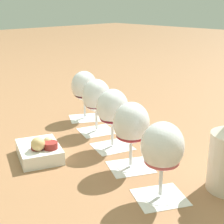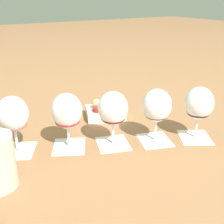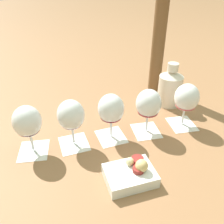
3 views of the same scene
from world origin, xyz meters
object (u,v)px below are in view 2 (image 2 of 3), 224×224
object	(u,v)px
wine_glass_0	(13,116)
snack_dish	(104,112)
wine_glass_1	(67,113)
wine_glass_2	(114,110)
wine_glass_4	(199,106)
wine_glass_3	(157,108)

from	to	relation	value
wine_glass_0	snack_dish	bearing A→B (deg)	12.58
wine_glass_1	wine_glass_2	world-z (taller)	same
wine_glass_2	wine_glass_4	bearing A→B (deg)	-23.81
wine_glass_1	wine_glass_4	size ratio (longest dim) A/B	1.00
wine_glass_2	wine_glass_3	size ratio (longest dim) A/B	1.00
wine_glass_0	snack_dish	distance (m)	0.36
wine_glass_0	wine_glass_4	xyz separation A→B (m)	(0.50, -0.22, -0.00)
wine_glass_4	snack_dish	bearing A→B (deg)	119.32
wine_glass_3	wine_glass_4	xyz separation A→B (m)	(0.12, -0.05, 0.00)
wine_glass_1	wine_glass_4	world-z (taller)	same
snack_dish	wine_glass_1	bearing A→B (deg)	-146.59
wine_glass_2	snack_dish	world-z (taller)	wine_glass_2
wine_glass_0	snack_dish	xyz separation A→B (m)	(0.34, 0.08, -0.09)
wine_glass_3	snack_dish	bearing A→B (deg)	100.15
wine_glass_1	wine_glass_3	size ratio (longest dim) A/B	1.00
wine_glass_3	wine_glass_4	bearing A→B (deg)	-23.92
wine_glass_1	snack_dish	distance (m)	0.26
wine_glass_0	wine_glass_2	bearing A→B (deg)	-22.88
wine_glass_0	wine_glass_4	distance (m)	0.55
wine_glass_0	wine_glass_4	world-z (taller)	same
wine_glass_4	snack_dish	distance (m)	0.35
wine_glass_3	snack_dish	xyz separation A→B (m)	(-0.04, 0.24, -0.09)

